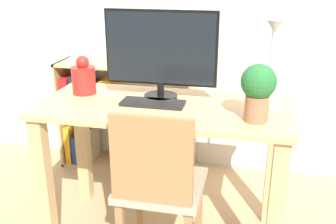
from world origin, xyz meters
name	(u,v)px	position (x,y,z in m)	size (l,w,h in m)	color
desk	(164,135)	(0.00, 0.00, 0.59)	(1.25, 0.58, 0.76)	tan
monitor	(161,51)	(-0.04, 0.10, 1.01)	(0.58, 0.17, 0.45)	black
keyboard	(153,103)	(-0.05, -0.01, 0.77)	(0.32, 0.13, 0.02)	black
vase	(84,78)	(-0.46, 0.09, 0.84)	(0.13, 0.13, 0.21)	#B2231E
desk_lamp	(272,55)	(0.50, 0.06, 1.02)	(0.10, 0.19, 0.43)	#B7B7BC
potted_plant	(258,89)	(0.45, -0.12, 0.91)	(0.16, 0.16, 0.26)	#9E6647
chair	(159,183)	(0.03, -0.25, 0.45)	(0.40, 0.40, 0.83)	#9E937F
bookshelf	(104,114)	(-0.62, 0.71, 0.39)	(0.97, 0.28, 0.78)	tan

